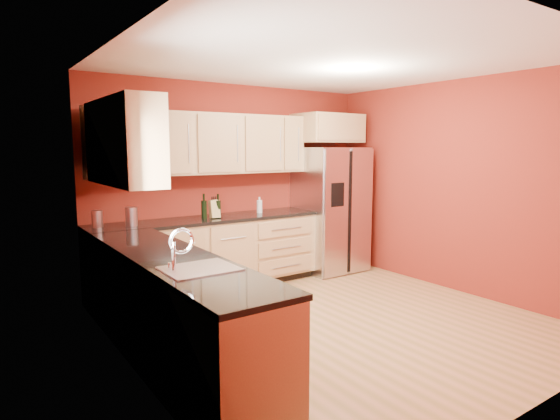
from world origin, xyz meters
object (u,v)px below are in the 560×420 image
canister_left (97,219)px  knife_block (214,209)px  refrigerator (330,209)px  wine_bottle_a (204,206)px  soap_dispenser (259,205)px

canister_left → knife_block: bearing=-4.3°
refrigerator → knife_block: bearing=179.5°
refrigerator → wine_bottle_a: size_ratio=5.79×
canister_left → knife_block: knife_block is taller
canister_left → knife_block: (1.35, -0.10, 0.02)m
soap_dispenser → canister_left: bearing=179.2°
knife_block → soap_dispenser: (0.70, 0.07, -0.00)m
refrigerator → canister_left: refrigerator is taller
canister_left → soap_dispenser: bearing=-0.8°
soap_dispenser → knife_block: bearing=-174.0°
refrigerator → wine_bottle_a: refrigerator is taller
refrigerator → wine_bottle_a: bearing=179.4°
canister_left → wine_bottle_a: bearing=-4.6°
wine_bottle_a → knife_block: bearing=-1.6°
canister_left → wine_bottle_a: 1.22m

